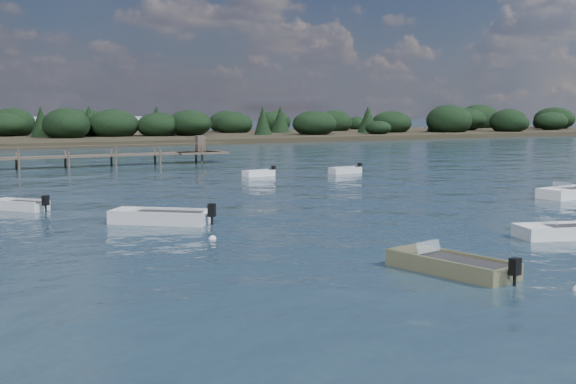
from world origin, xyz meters
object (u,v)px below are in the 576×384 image
dinghy_near_olive (450,268)px  dinghy_mid_grey (160,220)px  tender_far_grey_b (345,172)px  dinghy_mid_white_a (569,234)px  tender_far_grey (20,207)px  dinghy_mid_white_b (573,194)px  tender_far_white (259,175)px

dinghy_near_olive → dinghy_mid_grey: size_ratio=1.03×
dinghy_near_olive → dinghy_mid_grey: dinghy_mid_grey is taller
dinghy_mid_grey → tender_far_grey_b: (21.68, 18.12, -0.02)m
dinghy_mid_white_a → tender_far_grey_b: dinghy_mid_white_a is taller
dinghy_mid_white_a → tender_far_grey_b: (7.49, 29.72, 0.00)m
tender_far_grey → dinghy_mid_white_b: size_ratio=0.59×
tender_far_grey → dinghy_mid_white_b: bearing=-17.7°
tender_far_white → tender_far_grey_b: size_ratio=0.95×
dinghy_near_olive → dinghy_mid_grey: 15.38m
tender_far_white → dinghy_mid_white_b: 23.90m
dinghy_mid_white_a → dinghy_mid_white_b: (11.21, 9.57, 0.02)m
tender_far_grey → dinghy_mid_white_a: (19.48, -19.36, -0.01)m
dinghy_near_olive → dinghy_mid_white_b: (19.98, 12.35, 0.02)m
dinghy_mid_grey → dinghy_mid_white_b: (25.41, -2.04, -0.00)m
dinghy_mid_grey → tender_far_white: bearing=53.4°
dinghy_mid_white_a → tender_far_grey: bearing=135.2°
dinghy_mid_white_b → dinghy_mid_white_a: bearing=-139.5°
dinghy_mid_grey → tender_far_grey: bearing=124.3°
tender_far_grey → dinghy_mid_white_b: dinghy_mid_white_b is taller
dinghy_near_olive → dinghy_mid_white_b: size_ratio=0.92×
dinghy_mid_grey → dinghy_mid_white_a: dinghy_mid_grey is taller
dinghy_mid_grey → dinghy_mid_white_a: size_ratio=0.95×
tender_far_grey → tender_far_white: tender_far_grey is taller
dinghy_mid_white_a → dinghy_mid_white_b: dinghy_mid_white_b is taller
dinghy_mid_grey → dinghy_mid_white_b: dinghy_mid_white_b is taller
tender_far_grey → tender_far_white: bearing=30.1°
dinghy_near_olive → tender_far_grey: bearing=115.8°
tender_far_grey → tender_far_grey_b: bearing=21.0°
dinghy_mid_white_b → dinghy_mid_grey: bearing=175.4°
tender_far_white → dinghy_mid_white_b: dinghy_mid_white_b is taller
dinghy_near_olive → dinghy_mid_white_b: bearing=31.7°
dinghy_near_olive → tender_far_white: 34.56m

